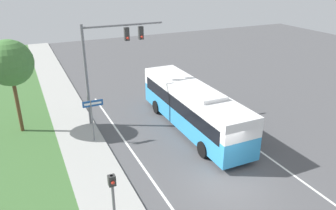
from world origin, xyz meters
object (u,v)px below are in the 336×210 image
Objects in this scene: bus at (193,105)px; signal_gantry at (108,54)px; pedestrian_signal at (113,198)px; street_sign at (93,113)px.

signal_gantry is (-4.68, 3.62, 3.26)m from bus.
bus is 6.75m from signal_gantry.
signal_gantry reaches higher than bus.
street_sign is at bearing 82.33° from pedestrian_signal.
street_sign is at bearing 171.08° from bus.
signal_gantry reaches higher than pedestrian_signal.
pedestrian_signal is (-7.78, -7.67, 0.40)m from bus.
pedestrian_signal reaches higher than street_sign.
signal_gantry reaches higher than street_sign.
bus is 10.93m from pedestrian_signal.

